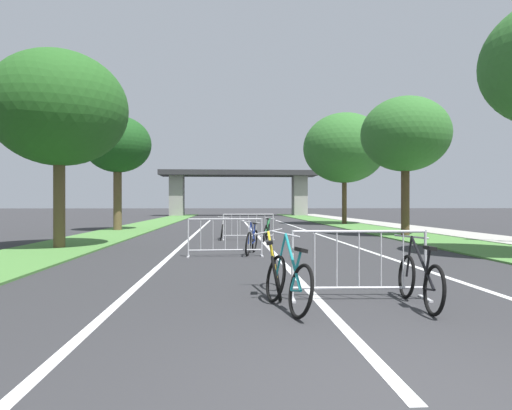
{
  "coord_description": "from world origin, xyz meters",
  "views": [
    {
      "loc": [
        -1.35,
        -3.02,
        1.44
      ],
      "look_at": [
        0.66,
        28.29,
        1.38
      ],
      "focal_mm": 30.79,
      "sensor_mm": 36.0,
      "label": 1
    }
  ],
  "objects_px": {
    "tree_left_maple_mid": "(59,109)",
    "crowd_barrier_third": "(248,227)",
    "bicycle_green_3": "(267,231)",
    "crowd_barrier_second": "(225,238)",
    "tree_right_pine_far": "(344,148)",
    "bicycle_teal_5": "(288,282)",
    "bicycle_blue_2": "(252,241)",
    "tree_right_pine_near": "(405,135)",
    "bicycle_white_1": "(222,230)",
    "bicycle_black_4": "(419,280)",
    "crowd_barrier_nearest": "(359,266)",
    "bicycle_yellow_0": "(275,271)",
    "tree_left_cypress_far": "(118,145)"
  },
  "relations": [
    {
      "from": "tree_right_pine_near",
      "to": "bicycle_teal_5",
      "type": "relative_size",
      "value": 3.77
    },
    {
      "from": "tree_left_maple_mid",
      "to": "crowd_barrier_third",
      "type": "relative_size",
      "value": 3.05
    },
    {
      "from": "crowd_barrier_second",
      "to": "crowd_barrier_third",
      "type": "xyz_separation_m",
      "value": [
        0.89,
        5.57,
        0.0
      ]
    },
    {
      "from": "tree_right_pine_far",
      "to": "crowd_barrier_second",
      "type": "bearing_deg",
      "value": -114.05
    },
    {
      "from": "bicycle_black_4",
      "to": "crowd_barrier_second",
      "type": "bearing_deg",
      "value": 118.8
    },
    {
      "from": "crowd_barrier_second",
      "to": "bicycle_white_1",
      "type": "xyz_separation_m",
      "value": [
        -0.17,
        5.95,
        -0.15
      ]
    },
    {
      "from": "tree_left_maple_mid",
      "to": "tree_right_pine_far",
      "type": "relative_size",
      "value": 0.8
    },
    {
      "from": "bicycle_white_1",
      "to": "tree_right_pine_far",
      "type": "bearing_deg",
      "value": -123.5
    },
    {
      "from": "crowd_barrier_third",
      "to": "bicycle_yellow_0",
      "type": "height_order",
      "value": "crowd_barrier_third"
    },
    {
      "from": "tree_left_cypress_far",
      "to": "bicycle_teal_5",
      "type": "relative_size",
      "value": 3.73
    },
    {
      "from": "tree_left_maple_mid",
      "to": "bicycle_black_4",
      "type": "bearing_deg",
      "value": -46.23
    },
    {
      "from": "bicycle_yellow_0",
      "to": "bicycle_green_3",
      "type": "relative_size",
      "value": 0.99
    },
    {
      "from": "crowd_barrier_second",
      "to": "bicycle_yellow_0",
      "type": "relative_size",
      "value": 1.23
    },
    {
      "from": "tree_left_cypress_far",
      "to": "bicycle_green_3",
      "type": "relative_size",
      "value": 3.64
    },
    {
      "from": "crowd_barrier_second",
      "to": "crowd_barrier_third",
      "type": "height_order",
      "value": "same"
    },
    {
      "from": "crowd_barrier_nearest",
      "to": "tree_right_pine_far",
      "type": "bearing_deg",
      "value": 75.43
    },
    {
      "from": "tree_right_pine_far",
      "to": "tree_left_maple_mid",
      "type": "bearing_deg",
      "value": -130.07
    },
    {
      "from": "tree_right_pine_near",
      "to": "bicycle_black_4",
      "type": "distance_m",
      "value": 14.97
    },
    {
      "from": "tree_right_pine_far",
      "to": "bicycle_teal_5",
      "type": "distance_m",
      "value": 26.46
    },
    {
      "from": "tree_left_cypress_far",
      "to": "tree_right_pine_far",
      "type": "xyz_separation_m",
      "value": [
        14.27,
        6.64,
        0.8
      ]
    },
    {
      "from": "tree_left_maple_mid",
      "to": "crowd_barrier_third",
      "type": "bearing_deg",
      "value": 26.7
    },
    {
      "from": "bicycle_blue_2",
      "to": "tree_left_cypress_far",
      "type": "bearing_deg",
      "value": -46.46
    },
    {
      "from": "tree_left_maple_mid",
      "to": "bicycle_black_4",
      "type": "relative_size",
      "value": 3.66
    },
    {
      "from": "tree_right_pine_far",
      "to": "tree_left_cypress_far",
      "type": "bearing_deg",
      "value": -155.05
    },
    {
      "from": "crowd_barrier_nearest",
      "to": "bicycle_white_1",
      "type": "distance_m",
      "value": 11.74
    },
    {
      "from": "tree_left_maple_mid",
      "to": "bicycle_blue_2",
      "type": "distance_m",
      "value": 7.61
    },
    {
      "from": "tree_left_maple_mid",
      "to": "tree_right_pine_far",
      "type": "xyz_separation_m",
      "value": [
        13.72,
        16.31,
        0.94
      ]
    },
    {
      "from": "crowd_barrier_third",
      "to": "bicycle_yellow_0",
      "type": "relative_size",
      "value": 1.23
    },
    {
      "from": "bicycle_white_1",
      "to": "bicycle_green_3",
      "type": "relative_size",
      "value": 0.97
    },
    {
      "from": "tree_left_maple_mid",
      "to": "crowd_barrier_second",
      "type": "relative_size",
      "value": 3.05
    },
    {
      "from": "crowd_barrier_third",
      "to": "bicycle_blue_2",
      "type": "height_order",
      "value": "crowd_barrier_third"
    },
    {
      "from": "tree_right_pine_far",
      "to": "bicycle_teal_5",
      "type": "relative_size",
      "value": 4.75
    },
    {
      "from": "crowd_barrier_third",
      "to": "bicycle_yellow_0",
      "type": "bearing_deg",
      "value": -90.31
    },
    {
      "from": "bicycle_white_1",
      "to": "bicycle_black_4",
      "type": "height_order",
      "value": "bicycle_black_4"
    },
    {
      "from": "tree_left_cypress_far",
      "to": "bicycle_white_1",
      "type": "height_order",
      "value": "tree_left_cypress_far"
    },
    {
      "from": "tree_right_pine_near",
      "to": "bicycle_teal_5",
      "type": "xyz_separation_m",
      "value": [
        -7.2,
        -13.42,
        -4.2
      ]
    },
    {
      "from": "crowd_barrier_second",
      "to": "bicycle_white_1",
      "type": "distance_m",
      "value": 5.96
    },
    {
      "from": "tree_right_pine_far",
      "to": "bicycle_yellow_0",
      "type": "distance_m",
      "value": 25.49
    },
    {
      "from": "tree_right_pine_near",
      "to": "tree_right_pine_far",
      "type": "distance_m",
      "value": 11.48
    },
    {
      "from": "tree_left_maple_mid",
      "to": "bicycle_white_1",
      "type": "xyz_separation_m",
      "value": [
        5.19,
        3.52,
        -4.14
      ]
    },
    {
      "from": "crowd_barrier_third",
      "to": "bicycle_green_3",
      "type": "distance_m",
      "value": 0.91
    },
    {
      "from": "tree_left_maple_mid",
      "to": "bicycle_green_3",
      "type": "distance_m",
      "value": 8.46
    },
    {
      "from": "crowd_barrier_nearest",
      "to": "bicycle_yellow_0",
      "type": "distance_m",
      "value": 1.32
    },
    {
      "from": "bicycle_green_3",
      "to": "bicycle_black_4",
      "type": "xyz_separation_m",
      "value": [
        1.19,
        -11.03,
        -0.0
      ]
    },
    {
      "from": "tree_right_pine_far",
      "to": "bicycle_blue_2",
      "type": "bearing_deg",
      "value": -112.69
    },
    {
      "from": "bicycle_white_1",
      "to": "bicycle_blue_2",
      "type": "distance_m",
      "value": 5.48
    },
    {
      "from": "bicycle_blue_2",
      "to": "bicycle_black_4",
      "type": "bearing_deg",
      "value": 120.51
    },
    {
      "from": "crowd_barrier_second",
      "to": "bicycle_white_1",
      "type": "bearing_deg",
      "value": 91.61
    },
    {
      "from": "tree_left_maple_mid",
      "to": "tree_right_pine_near",
      "type": "bearing_deg",
      "value": 19.91
    },
    {
      "from": "tree_right_pine_far",
      "to": "bicycle_white_1",
      "type": "bearing_deg",
      "value": -123.71
    }
  ]
}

